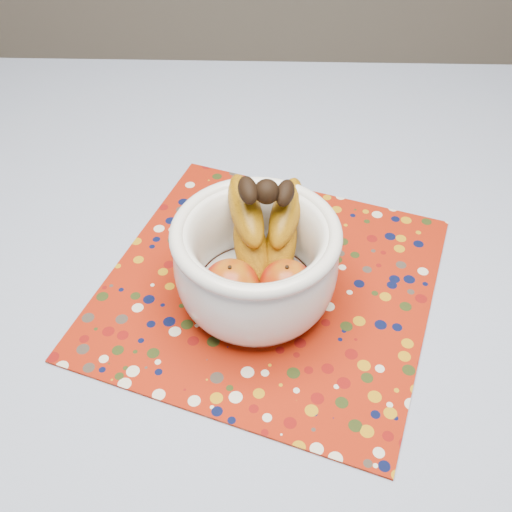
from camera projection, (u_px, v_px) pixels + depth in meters
name	position (u px, v px, depth m)	size (l,w,h in m)	color
table	(263.00, 320.00, 0.92)	(1.20, 1.20, 0.75)	brown
tablecloth	(263.00, 284.00, 0.86)	(1.32, 1.32, 0.01)	#6677AA
placemat	(269.00, 285.00, 0.85)	(0.45, 0.45, 0.00)	maroon
fruit_bowl	(260.00, 253.00, 0.78)	(0.22, 0.23, 0.18)	white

